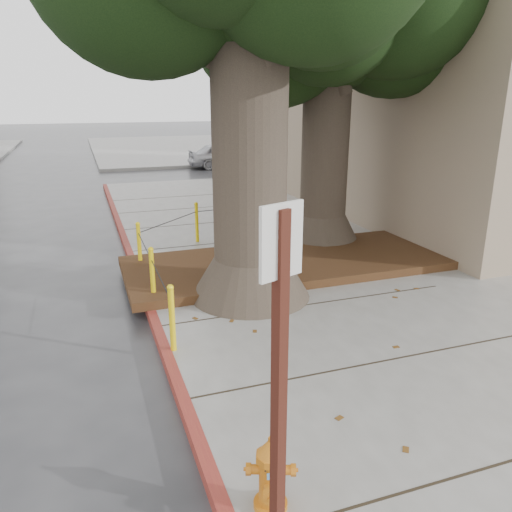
{
  "coord_description": "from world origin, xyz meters",
  "views": [
    {
      "loc": [
        -2.85,
        -4.86,
        3.41
      ],
      "look_at": [
        -0.45,
        1.96,
        1.1
      ],
      "focal_mm": 35.0,
      "sensor_mm": 36.0,
      "label": 1
    }
  ],
  "objects_px": {
    "car_silver": "(225,155)",
    "fire_hydrant": "(271,474)",
    "car_red": "(297,154)",
    "signpost": "(279,417)"
  },
  "relations": [
    {
      "from": "car_silver",
      "to": "signpost",
      "type": "bearing_deg",
      "value": 166.65
    },
    {
      "from": "signpost",
      "to": "car_red",
      "type": "relative_size",
      "value": 0.81
    },
    {
      "from": "fire_hydrant",
      "to": "car_silver",
      "type": "xyz_separation_m",
      "value": [
        5.74,
        21.42,
        0.14
      ]
    },
    {
      "from": "fire_hydrant",
      "to": "signpost",
      "type": "xyz_separation_m",
      "value": [
        -0.32,
        -0.91,
        1.24
      ]
    },
    {
      "from": "car_red",
      "to": "signpost",
      "type": "bearing_deg",
      "value": 159.25
    },
    {
      "from": "fire_hydrant",
      "to": "signpost",
      "type": "bearing_deg",
      "value": -88.05
    },
    {
      "from": "car_silver",
      "to": "fire_hydrant",
      "type": "bearing_deg",
      "value": 166.82
    },
    {
      "from": "car_silver",
      "to": "car_red",
      "type": "distance_m",
      "value": 3.87
    },
    {
      "from": "fire_hydrant",
      "to": "signpost",
      "type": "relative_size",
      "value": 0.25
    },
    {
      "from": "signpost",
      "to": "car_silver",
      "type": "relative_size",
      "value": 0.76
    }
  ]
}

